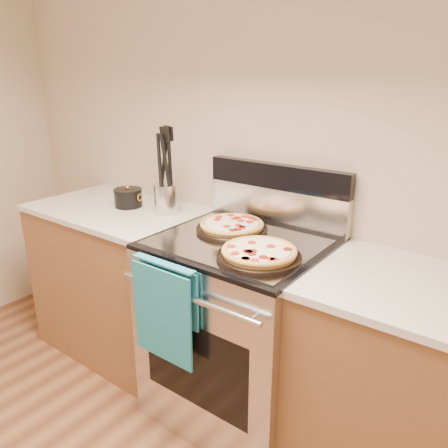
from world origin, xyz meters
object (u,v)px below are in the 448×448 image
Objects in this scene: pepperoni_pizza_front at (259,253)px; utensil_crock at (166,199)px; pepperoni_pizza_back at (232,226)px; range_body at (239,331)px; saucepan at (128,198)px.

pepperoni_pizza_front is 0.80m from utensil_crock.
range_body is at bearing -35.16° from pepperoni_pizza_back.
pepperoni_pizza_back is 0.49m from utensil_crock.
range_body is 2.65× the size of pepperoni_pizza_front.
utensil_crock is (-0.48, 0.06, 0.04)m from pepperoni_pizza_back.
pepperoni_pizza_back is at bearing -1.11° from saucepan.
utensil_crock reaches higher than range_body.
range_body is 0.99m from saucepan.
pepperoni_pizza_front is 2.10× the size of utensil_crock.
pepperoni_pizza_front is at bearing -35.60° from pepperoni_pizza_back.
utensil_crock is at bearing 167.73° from range_body.
range_body is 0.51m from pepperoni_pizza_back.
pepperoni_pizza_back is at bearing -6.66° from utensil_crock.
saucepan reaches higher than pepperoni_pizza_front.
pepperoni_pizza_front reaches higher than range_body.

